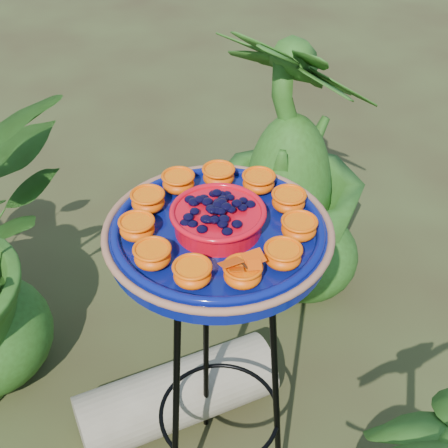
{
  "coord_description": "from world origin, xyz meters",
  "views": [
    {
      "loc": [
        -0.14,
        -0.88,
        1.54
      ],
      "look_at": [
        0.14,
        -0.06,
        0.85
      ],
      "focal_mm": 50.0,
      "sensor_mm": 36.0,
      "label": 1
    }
  ],
  "objects": [
    {
      "name": "tripod_stand",
      "position": [
        0.13,
        -0.05,
        0.48
      ],
      "size": [
        0.31,
        0.32,
        0.79
      ],
      "rotation": [
        0.0,
        0.0,
        -0.07
      ],
      "color": "black",
      "rests_on": "ground"
    },
    {
      "name": "feeder_dish",
      "position": [
        0.13,
        -0.05,
        0.83
      ],
      "size": [
        0.43,
        0.43,
        0.09
      ],
      "rotation": [
        0.0,
        0.0,
        -0.07
      ],
      "color": "#081160",
      "rests_on": "tripod_stand"
    },
    {
      "name": "driftwood_log",
      "position": [
        0.07,
        0.16,
        0.09
      ],
      "size": [
        0.56,
        0.24,
        0.18
      ],
      "primitive_type": "cylinder",
      "rotation": [
        0.0,
        1.57,
        0.1
      ],
      "color": "gray",
      "rests_on": "ground"
    },
    {
      "name": "shrub_back_right",
      "position": [
        0.61,
        0.66,
        0.45
      ],
      "size": [
        0.69,
        0.69,
        0.9
      ],
      "primitive_type": "imported",
      "rotation": [
        0.0,
        0.0,
        2.1
      ],
      "color": "#234713",
      "rests_on": "ground"
    }
  ]
}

